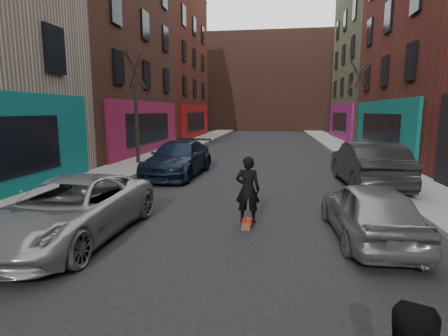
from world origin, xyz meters
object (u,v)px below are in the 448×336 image
(tree_right_far, at_px, (357,100))
(parked_left_far, at_px, (71,209))
(parked_left_end, at_px, (178,158))
(parked_right_far, at_px, (369,210))
(skateboarder, at_px, (248,189))
(parked_right_end, at_px, (368,164))
(tree_left_far, at_px, (136,101))
(skateboard, at_px, (247,224))

(tree_right_far, xyz_separation_m, parked_left_far, (-9.62, -16.70, -2.84))
(parked_left_end, height_order, parked_right_far, parked_left_end)
(skateboarder, bearing_deg, parked_right_end, -126.43)
(parked_left_far, height_order, parked_left_end, parked_left_end)
(tree_left_far, xyz_separation_m, skateboard, (6.64, -9.22, -3.33))
(skateboarder, bearing_deg, skateboard, -0.00)
(tree_right_far, relative_size, skateboard, 8.50)
(parked_left_end, relative_size, skateboard, 6.59)
(parked_right_far, height_order, skateboarder, skateboarder)
(parked_left_far, xyz_separation_m, skateboarder, (3.86, 1.48, 0.25))
(tree_left_far, xyz_separation_m, skateboarder, (6.64, -9.22, -2.44))
(skateboard, xyz_separation_m, skateboarder, (0.00, 0.00, 0.89))
(parked_left_far, distance_m, skateboard, 4.18)
(parked_right_far, bearing_deg, parked_right_end, -105.93)
(tree_left_far, height_order, skateboarder, tree_left_far)
(parked_right_far, bearing_deg, skateboarder, -13.33)
(tree_right_far, distance_m, skateboard, 16.64)
(parked_left_far, bearing_deg, parked_right_far, 9.30)
(tree_left_far, relative_size, parked_right_far, 1.66)
(tree_left_far, xyz_separation_m, parked_left_far, (2.78, -10.70, -2.69))
(parked_right_end, xyz_separation_m, skateboarder, (-4.16, -5.37, 0.08))
(tree_left_far, relative_size, skateboard, 8.12)
(tree_right_far, xyz_separation_m, parked_left_end, (-9.40, -8.68, -2.77))
(tree_right_far, relative_size, parked_left_end, 1.29)
(tree_right_far, distance_m, parked_left_end, 13.09)
(parked_left_end, relative_size, parked_right_end, 1.01)
(parked_left_far, xyz_separation_m, parked_left_end, (0.22, 8.02, 0.08))
(parked_right_end, bearing_deg, tree_left_far, -21.28)
(skateboard, bearing_deg, parked_right_far, -9.41)
(tree_right_far, bearing_deg, parked_left_end, -137.28)
(skateboard, height_order, skateboarder, skateboarder)
(parked_right_end, xyz_separation_m, skateboard, (-4.16, -5.37, -0.81))
(parked_right_far, relative_size, skateboard, 4.89)
(tree_left_far, height_order, skateboard, tree_left_far)
(tree_right_far, bearing_deg, parked_right_end, -99.22)
(parked_right_far, xyz_separation_m, skateboard, (-2.76, 0.52, -0.62))
(tree_right_far, relative_size, parked_right_end, 1.30)
(parked_left_end, bearing_deg, skateboard, -58.21)
(tree_right_far, bearing_deg, skateboard, -110.73)
(tree_left_far, xyz_separation_m, parked_left_end, (3.00, -2.68, -2.62))
(parked_right_end, distance_m, skateboarder, 6.79)
(parked_left_end, relative_size, parked_right_far, 1.35)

